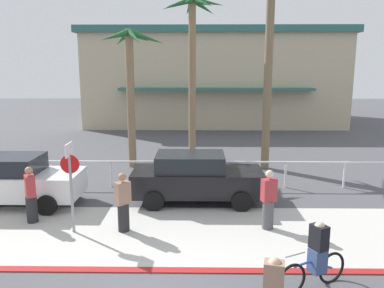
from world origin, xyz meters
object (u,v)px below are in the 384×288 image
object	(u,v)px
stop_sign_bike_lane	(70,175)
palm_tree_3	(192,41)
palm_tree_4	(271,9)
car_black_2	(196,177)
pedestrian_1	(123,205)
pedestrian_2	(31,197)
pedestrian_0	(268,202)
palm_tree_2	(130,67)
cyclist_blue_1	(316,257)
car_white_1	(12,180)

from	to	relation	value
stop_sign_bike_lane	palm_tree_3	world-z (taller)	palm_tree_3
stop_sign_bike_lane	palm_tree_4	world-z (taller)	palm_tree_4
car_black_2	pedestrian_1	bearing A→B (deg)	-128.91
pedestrian_2	palm_tree_4	bearing A→B (deg)	38.69
palm_tree_4	pedestrian_0	distance (m)	9.21
palm_tree_3	car_black_2	world-z (taller)	palm_tree_3
pedestrian_1	palm_tree_3	bearing A→B (deg)	79.21
palm_tree_3	pedestrian_0	xyz separation A→B (m)	(2.28, -9.28, -5.00)
car_black_2	pedestrian_1	world-z (taller)	pedestrian_1
car_black_2	pedestrian_2	bearing A→B (deg)	-158.54
palm_tree_4	pedestrian_1	xyz separation A→B (m)	(-5.17, -7.01, -6.16)
stop_sign_bike_lane	palm_tree_2	xyz separation A→B (m)	(0.47, 7.39, 2.86)
palm_tree_3	palm_tree_4	world-z (taller)	palm_tree_4
palm_tree_4	cyclist_blue_1	bearing A→B (deg)	-93.62
pedestrian_1	car_white_1	bearing A→B (deg)	153.01
palm_tree_2	car_white_1	xyz separation A→B (m)	(-3.17, -5.21, -3.67)
palm_tree_4	pedestrian_2	size ratio (longest dim) A/B	5.42
palm_tree_2	car_black_2	world-z (taller)	palm_tree_2
stop_sign_bike_lane	car_white_1	xyz separation A→B (m)	(-2.70, 2.18, -0.81)
car_white_1	pedestrian_1	size ratio (longest dim) A/B	2.57
palm_tree_4	pedestrian_2	world-z (taller)	palm_tree_4
palm_tree_2	pedestrian_2	bearing A→B (deg)	-105.99
pedestrian_0	cyclist_blue_1	bearing A→B (deg)	-81.41
cyclist_blue_1	pedestrian_1	xyz separation A→B (m)	(-4.55, 2.78, 0.10)
car_white_1	pedestrian_1	world-z (taller)	pedestrian_1
pedestrian_0	pedestrian_1	bearing A→B (deg)	-176.78
stop_sign_bike_lane	cyclist_blue_1	distance (m)	6.60
palm_tree_2	palm_tree_3	distance (m)	3.74
palm_tree_2	pedestrian_1	distance (m)	8.25
car_black_2	pedestrian_2	distance (m)	5.23
car_white_1	pedestrian_0	distance (m)	8.40
stop_sign_bike_lane	pedestrian_0	xyz separation A→B (m)	(5.49, 0.32, -0.86)
palm_tree_3	pedestrian_0	size ratio (longest dim) A/B	4.52
palm_tree_3	pedestrian_2	world-z (taller)	palm_tree_3
palm_tree_3	car_white_1	distance (m)	10.69
stop_sign_bike_lane	pedestrian_0	size ratio (longest dim) A/B	1.46
palm_tree_4	pedestrian_0	xyz separation A→B (m)	(-1.08, -6.78, -6.14)
stop_sign_bike_lane	pedestrian_1	bearing A→B (deg)	3.86
palm_tree_3	pedestrian_0	bearing A→B (deg)	-76.19
palm_tree_2	car_white_1	distance (m)	7.12
stop_sign_bike_lane	car_black_2	bearing A→B (deg)	37.27
stop_sign_bike_lane	car_white_1	distance (m)	3.57
cyclist_blue_1	palm_tree_4	bearing A→B (deg)	86.38
stop_sign_bike_lane	car_black_2	size ratio (longest dim) A/B	0.58
palm_tree_2	pedestrian_1	size ratio (longest dim) A/B	3.62
pedestrian_1	pedestrian_2	bearing A→B (deg)	168.23
palm_tree_4	car_white_1	world-z (taller)	palm_tree_4
stop_sign_bike_lane	pedestrian_1	xyz separation A→B (m)	(1.39, 0.09, -0.88)
cyclist_blue_1	pedestrian_1	bearing A→B (deg)	148.53
car_white_1	car_black_2	world-z (taller)	same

